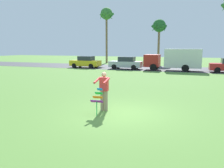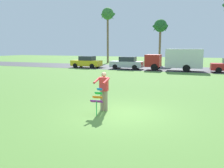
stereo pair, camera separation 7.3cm
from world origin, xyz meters
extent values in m
plane|color=#568438|center=(0.00, 0.00, 0.00)|extent=(120.00, 120.00, 0.00)
cube|color=#424247|center=(0.00, 21.90, 0.01)|extent=(120.00, 8.00, 0.01)
cylinder|color=gray|center=(-0.78, 0.18, 0.45)|extent=(0.16, 0.16, 0.90)
cylinder|color=gray|center=(-0.96, 0.19, 0.45)|extent=(0.16, 0.16, 0.90)
cube|color=red|center=(-0.87, 0.19, 1.20)|extent=(0.36, 0.23, 0.60)
sphere|color=tan|center=(-0.87, 0.19, 1.62)|extent=(0.22, 0.22, 0.22)
cylinder|color=red|center=(-0.65, -0.06, 1.38)|extent=(0.10, 0.58, 0.24)
cylinder|color=red|center=(-1.09, -0.06, 1.38)|extent=(0.10, 0.58, 0.24)
cube|color=blue|center=(-0.91, -0.17, 1.02)|extent=(0.24, 0.17, 0.12)
cube|color=green|center=(-0.89, -0.34, 0.88)|extent=(0.34, 0.18, 0.12)
cube|color=orange|center=(-0.87, -0.50, 0.75)|extent=(0.43, 0.20, 0.12)
cube|color=purple|center=(-0.85, -0.66, 0.61)|extent=(0.53, 0.21, 0.12)
cylinder|color=green|center=(-0.85, -0.66, 0.31)|extent=(0.04, 0.04, 0.61)
cube|color=yellow|center=(-11.72, 19.50, 0.64)|extent=(4.24, 1.80, 0.76)
cube|color=#282D38|center=(-11.57, 19.50, 1.30)|extent=(2.05, 1.44, 0.60)
cylinder|color=black|center=(-13.04, 18.73, 0.32)|extent=(0.65, 0.24, 0.64)
cylinder|color=black|center=(-13.00, 20.34, 0.32)|extent=(0.65, 0.24, 0.64)
cylinder|color=black|center=(-10.44, 18.66, 0.32)|extent=(0.65, 0.24, 0.64)
cylinder|color=black|center=(-10.40, 20.28, 0.32)|extent=(0.65, 0.24, 0.64)
cube|color=silver|center=(-5.86, 19.50, 0.64)|extent=(4.21, 1.72, 0.76)
cube|color=#282D38|center=(-5.71, 19.50, 1.30)|extent=(2.02, 1.40, 0.60)
cylinder|color=black|center=(-7.15, 18.69, 0.32)|extent=(0.64, 0.22, 0.64)
cylinder|color=black|center=(-7.16, 20.30, 0.32)|extent=(0.64, 0.22, 0.64)
cylinder|color=black|center=(-4.55, 18.70, 0.32)|extent=(0.64, 0.22, 0.64)
cylinder|color=black|center=(-4.56, 20.32, 0.32)|extent=(0.64, 0.22, 0.64)
cube|color=#B2231E|center=(-2.41, 19.53, 1.17)|extent=(1.82, 1.92, 1.50)
cube|color=silver|center=(1.29, 19.49, 1.52)|extent=(4.22, 2.04, 2.20)
cylinder|color=black|center=(-2.07, 18.61, 0.42)|extent=(0.84, 0.29, 0.84)
cylinder|color=black|center=(-2.05, 20.45, 0.42)|extent=(0.84, 0.29, 0.84)
cylinder|color=black|center=(1.64, 18.57, 0.42)|extent=(0.84, 0.29, 0.84)
cylinder|color=black|center=(1.66, 20.41, 0.42)|extent=(0.84, 0.29, 0.84)
cylinder|color=black|center=(5.03, 18.65, 0.32)|extent=(0.65, 0.24, 0.64)
cylinder|color=black|center=(4.97, 20.26, 0.32)|extent=(0.65, 0.24, 0.64)
cylinder|color=brown|center=(-12.64, 29.77, 4.25)|extent=(0.36, 0.36, 8.50)
sphere|color=#387A33|center=(-12.64, 29.77, 8.70)|extent=(2.10, 2.10, 2.10)
cone|color=#387A33|center=(-11.69, 29.77, 8.25)|extent=(0.44, 1.56, 1.28)
cone|color=#387A33|center=(-12.35, 30.68, 8.25)|extent=(1.62, 0.90, 1.28)
cone|color=#387A33|center=(-13.41, 30.33, 8.25)|extent=(1.27, 1.52, 1.28)
cone|color=#387A33|center=(-13.41, 29.22, 8.25)|extent=(1.27, 1.52, 1.28)
cone|color=#387A33|center=(-12.35, 28.87, 8.25)|extent=(1.62, 0.90, 1.28)
cylinder|color=brown|center=(-3.32, 29.88, 3.07)|extent=(0.36, 0.36, 6.15)
sphere|color=#236028|center=(-3.32, 29.88, 6.35)|extent=(2.10, 2.10, 2.10)
cone|color=#236028|center=(-2.37, 29.88, 5.90)|extent=(0.44, 1.56, 1.28)
cone|color=#236028|center=(-3.03, 30.78, 5.90)|extent=(1.62, 0.90, 1.28)
cone|color=#236028|center=(-4.09, 30.44, 5.90)|extent=(1.27, 1.52, 1.28)
cone|color=#236028|center=(-4.09, 29.32, 5.90)|extent=(1.27, 1.52, 1.28)
cone|color=#236028|center=(-3.03, 28.97, 5.90)|extent=(1.62, 0.90, 1.28)
camera|label=1|loc=(2.92, -8.91, 2.78)|focal=36.54mm
camera|label=2|loc=(2.99, -8.88, 2.78)|focal=36.54mm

